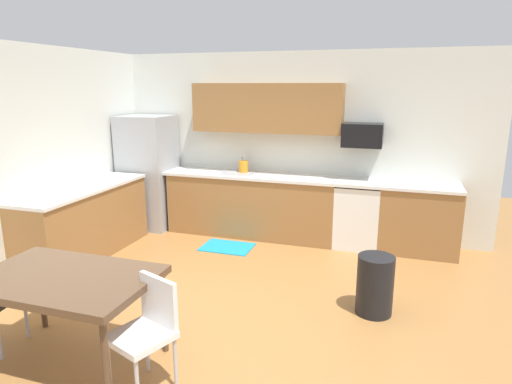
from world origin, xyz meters
The scene contains 19 objects.
ground_plane centered at (0.00, 0.00, 0.00)m, with size 12.00×12.00×0.00m, color #9E6B38.
wall_back centered at (0.00, 2.65, 1.35)m, with size 5.80×0.10×2.70m, color silver.
wall_left centered at (-2.65, 0.00, 1.35)m, with size 0.10×5.80×2.70m, color silver.
cabinet_run_back centered at (-0.49, 2.30, 0.45)m, with size 2.53×0.60×0.90m, color olive.
cabinet_run_back_right centered at (1.89, 2.30, 0.45)m, with size 1.02×0.60×0.90m, color olive.
cabinet_run_left centered at (-2.30, 0.80, 0.45)m, with size 0.60×2.00×0.90m, color olive.
countertop_back centered at (0.00, 2.30, 0.92)m, with size 4.80×0.64×0.04m, color silver.
countertop_left centered at (-2.30, 0.80, 0.92)m, with size 0.64×2.00×0.04m, color silver.
upper_cabinets_back centered at (-0.30, 2.43, 1.90)m, with size 2.20×0.34×0.70m, color olive.
refrigerator centered at (-2.18, 2.22, 0.88)m, with size 0.76×0.70×1.77m, color #9EA0A5.
oven_range centered at (1.08, 2.30, 0.46)m, with size 0.60×0.60×0.91m.
microwave centered at (1.08, 2.40, 1.56)m, with size 0.54×0.36×0.32m, color black.
sink_basin centered at (-0.70, 2.30, 0.88)m, with size 0.48×0.40×0.14m, color #A5A8AD.
sink_faucet centered at (-0.70, 2.48, 1.04)m, with size 0.02×0.02×0.24m, color #B2B5BA.
dining_table centered at (-0.87, -1.22, 0.71)m, with size 1.40×0.90×0.77m.
chair_near_table centered at (-0.11, -1.27, 0.50)m, with size 0.52×0.52×0.85m.
trash_bin centered at (1.43, 0.39, 0.30)m, with size 0.36×0.36×0.60m, color black.
floor_mat centered at (-0.64, 1.65, 0.01)m, with size 0.70×0.50×0.01m, color #198CBF.
kettle centered at (-0.63, 2.35, 1.02)m, with size 0.14×0.14×0.20m, color orange.
Camera 1 is at (1.54, -3.80, 2.22)m, focal length 30.99 mm.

